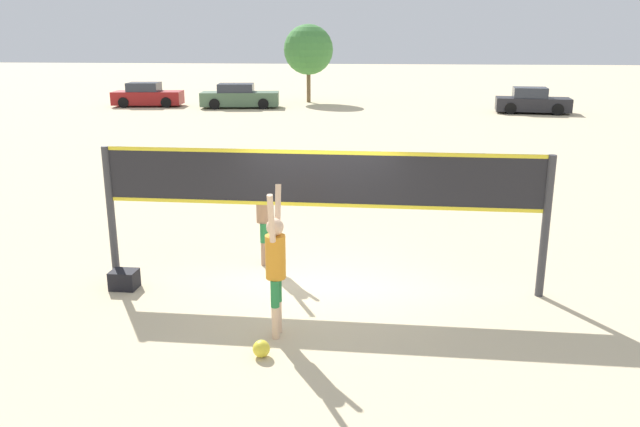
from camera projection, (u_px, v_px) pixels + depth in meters
ground_plane at (320, 286)px, 10.60m from camera, size 200.00×200.00×0.00m
volleyball_net at (320, 193)px, 10.16m from camera, size 7.35×0.13×2.33m
player_spiker at (276, 260)px, 8.54m from camera, size 0.28×0.70×2.13m
player_blocker at (264, 210)px, 11.40m from camera, size 0.28×0.68×1.99m
volleyball at (261, 349)px, 8.21m from camera, size 0.23×0.23×0.23m
gear_bag at (124, 280)px, 10.46m from camera, size 0.43×0.35×0.32m
parked_car_near at (239, 97)px, 38.18m from camera, size 4.93×2.52×1.46m
parked_car_mid at (532, 102)px, 35.41m from camera, size 4.21×2.25×1.44m
parked_car_far at (147, 96)px, 39.01m from camera, size 4.40×2.34×1.47m
tree_left_cluster at (308, 50)px, 40.83m from camera, size 3.24×3.24×5.04m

